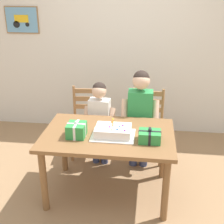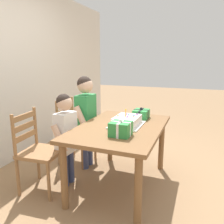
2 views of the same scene
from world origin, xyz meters
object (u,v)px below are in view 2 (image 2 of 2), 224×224
(birthday_cake, at_px, (127,121))
(chair_left, at_px, (38,151))
(chair_right, at_px, (74,131))
(dining_table, at_px, (121,134))
(child_older, at_px, (86,113))
(child_younger, at_px, (66,131))
(gift_box_red_large, at_px, (121,129))
(gift_box_beside_cake, at_px, (141,114))

(birthday_cake, relative_size, chair_left, 0.48)
(chair_left, xyz_separation_m, chair_right, (0.79, 0.00, 0.00))
(dining_table, distance_m, chair_right, 0.94)
(dining_table, bearing_deg, child_older, 62.92)
(child_younger, bearing_deg, chair_right, 22.42)
(child_older, bearing_deg, child_younger, 179.96)
(dining_table, relative_size, child_older, 1.09)
(chair_right, bearing_deg, gift_box_red_large, -126.67)
(birthday_cake, height_order, chair_right, birthday_cake)
(chair_left, bearing_deg, child_younger, -49.58)
(birthday_cake, xyz_separation_m, chair_left, (-0.46, 0.89, -0.32))
(gift_box_red_large, bearing_deg, chair_right, 53.33)
(gift_box_red_large, height_order, chair_left, chair_left)
(gift_box_red_large, height_order, chair_right, chair_right)
(birthday_cake, distance_m, chair_left, 1.05)
(gift_box_red_large, height_order, gift_box_beside_cake, gift_box_red_large)
(chair_left, relative_size, child_younger, 0.84)
(birthday_cake, distance_m, chair_right, 1.01)
(gift_box_beside_cake, height_order, chair_right, chair_right)
(dining_table, height_order, chair_right, chair_right)
(gift_box_beside_cake, distance_m, chair_right, 1.02)
(dining_table, relative_size, birthday_cake, 3.11)
(dining_table, bearing_deg, child_younger, 107.79)
(child_older, bearing_deg, chair_right, 69.75)
(birthday_cake, distance_m, child_older, 0.70)
(dining_table, bearing_deg, birthday_cake, -43.01)
(child_older, bearing_deg, gift_box_beside_cake, -80.32)
(gift_box_beside_cake, xyz_separation_m, chair_left, (-0.83, 0.97, -0.32))
(birthday_cake, xyz_separation_m, gift_box_red_large, (-0.37, -0.05, 0.02))
(dining_table, bearing_deg, gift_box_red_large, -161.02)
(chair_left, bearing_deg, gift_box_red_large, -84.69)
(gift_box_red_large, distance_m, gift_box_beside_cake, 0.74)
(gift_box_beside_cake, bearing_deg, child_older, 99.68)
(chair_right, distance_m, child_older, 0.39)
(chair_left, relative_size, child_older, 0.73)
(gift_box_beside_cake, bearing_deg, chair_left, 130.59)
(child_younger, bearing_deg, birthday_cake, -68.98)
(gift_box_red_large, xyz_separation_m, child_younger, (0.12, 0.70, -0.14))
(dining_table, height_order, gift_box_beside_cake, gift_box_beside_cake)
(dining_table, bearing_deg, chair_left, 115.35)
(child_younger, bearing_deg, gift_box_beside_cake, -49.36)
(dining_table, xyz_separation_m, chair_right, (0.39, 0.84, -0.17))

